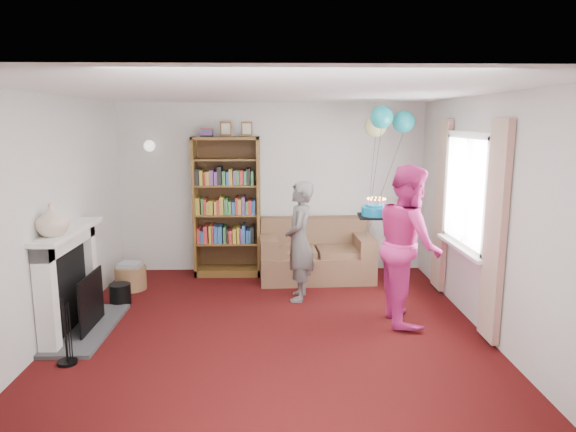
{
  "coord_description": "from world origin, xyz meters",
  "views": [
    {
      "loc": [
        0.03,
        -5.08,
        2.22
      ],
      "look_at": [
        0.19,
        0.6,
        1.17
      ],
      "focal_mm": 32.0,
      "sensor_mm": 36.0,
      "label": 1
    }
  ],
  "objects_px": {
    "bookcase": "(227,208)",
    "person_magenta": "(409,244)",
    "sofa": "(316,256)",
    "birthday_cake": "(376,211)",
    "person_striped": "(299,241)"
  },
  "relations": [
    {
      "from": "bookcase",
      "to": "person_magenta",
      "type": "bearing_deg",
      "value": -41.03
    },
    {
      "from": "sofa",
      "to": "birthday_cake",
      "type": "bearing_deg",
      "value": -68.78
    },
    {
      "from": "sofa",
      "to": "birthday_cake",
      "type": "distance_m",
      "value": 1.7
    },
    {
      "from": "sofa",
      "to": "bookcase",
      "type": "bearing_deg",
      "value": 166.93
    },
    {
      "from": "sofa",
      "to": "person_striped",
      "type": "xyz_separation_m",
      "value": [
        -0.28,
        -0.92,
        0.43
      ]
    },
    {
      "from": "sofa",
      "to": "person_magenta",
      "type": "distance_m",
      "value": 1.96
    },
    {
      "from": "bookcase",
      "to": "sofa",
      "type": "height_order",
      "value": "bookcase"
    },
    {
      "from": "sofa",
      "to": "birthday_cake",
      "type": "xyz_separation_m",
      "value": [
        0.59,
        -1.33,
        0.88
      ]
    },
    {
      "from": "bookcase",
      "to": "person_magenta",
      "type": "distance_m",
      "value": 2.88
    },
    {
      "from": "bookcase",
      "to": "person_striped",
      "type": "distance_m",
      "value": 1.54
    },
    {
      "from": "person_magenta",
      "to": "birthday_cake",
      "type": "distance_m",
      "value": 0.55
    },
    {
      "from": "person_magenta",
      "to": "birthday_cake",
      "type": "relative_size",
      "value": 4.39
    },
    {
      "from": "person_magenta",
      "to": "birthday_cake",
      "type": "bearing_deg",
      "value": 42.88
    },
    {
      "from": "sofa",
      "to": "person_magenta",
      "type": "height_order",
      "value": "person_magenta"
    },
    {
      "from": "birthday_cake",
      "to": "person_striped",
      "type": "bearing_deg",
      "value": 154.74
    }
  ]
}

